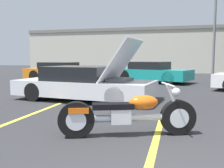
# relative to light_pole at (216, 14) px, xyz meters

# --- Properties ---
(parking_stripe_foreground) EXTENTS (0.12, 4.52, 0.01)m
(parking_stripe_foreground) POSITION_rel_light_pole_xyz_m (-6.18, -15.16, -4.64)
(parking_stripe_foreground) COLOR yellow
(parking_stripe_foreground) RESTS_ON ground
(parking_stripe_middle) EXTENTS (0.12, 4.52, 0.01)m
(parking_stripe_middle) POSITION_rel_light_pole_xyz_m (-2.96, -15.16, -4.64)
(parking_stripe_middle) COLOR yellow
(parking_stripe_middle) RESTS_ON ground
(far_building) EXTENTS (32.00, 4.20, 4.40)m
(far_building) POSITION_rel_light_pole_xyz_m (-2.42, 6.37, -2.30)
(far_building) COLOR beige
(far_building) RESTS_ON ground
(light_pole) EXTENTS (1.21, 0.28, 8.51)m
(light_pole) POSITION_rel_light_pole_xyz_m (0.00, 0.00, 0.00)
(light_pole) COLOR slate
(light_pole) RESTS_ON ground
(motorcycle) EXTENTS (2.42, 1.10, 0.96)m
(motorcycle) POSITION_rel_light_pole_xyz_m (-3.48, -15.66, -4.24)
(motorcycle) COLOR black
(motorcycle) RESTS_ON ground
(show_car_hood_open) EXTENTS (4.86, 2.46, 2.02)m
(show_car_hood_open) POSITION_rel_light_pole_xyz_m (-5.67, -12.13, -4.08)
(show_car_hood_open) COLOR silver
(show_car_hood_open) RESTS_ON ground
(parked_car_mid_left_row) EXTENTS (4.77, 3.33, 1.21)m
(parked_car_mid_left_row) POSITION_rel_light_pole_xyz_m (-4.11, -5.31, -4.05)
(parked_car_mid_left_row) COLOR teal
(parked_car_mid_left_row) RESTS_ON ground
(parked_car_left_row) EXTENTS (4.56, 2.37, 1.17)m
(parked_car_left_row) POSITION_rel_light_pole_xyz_m (-9.37, -6.47, -4.06)
(parked_car_left_row) COLOR orange
(parked_car_left_row) RESTS_ON ground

